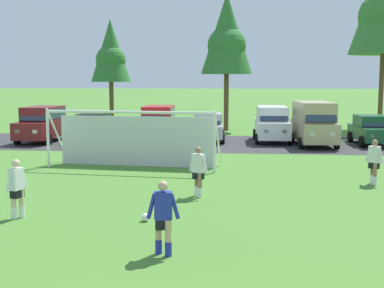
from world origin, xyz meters
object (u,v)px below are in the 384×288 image
(parked_car_slot_far_left, at_px, (43,124))
(soccer_goal, at_px, (134,137))
(player_winger_left, at_px, (198,172))
(parked_car_slot_center, at_px, (208,127))
(soccer_ball, at_px, (145,217))
(player_winger_right, at_px, (374,162))
(parked_car_slot_center_left, at_px, (159,123))
(parked_car_slot_far_right, at_px, (372,130))
(player_trailing_back, at_px, (163,218))
(parked_car_slot_right, at_px, (314,122))
(player_midfield_center, at_px, (17,189))
(parked_car_slot_left, at_px, (94,127))
(parked_car_slot_center_right, at_px, (272,124))

(parked_car_slot_far_left, bearing_deg, soccer_goal, -48.12)
(player_winger_left, distance_m, parked_car_slot_center, 15.13)
(soccer_ball, bearing_deg, player_winger_right, 37.75)
(parked_car_slot_center_left, bearing_deg, parked_car_slot_far_right, -2.94)
(soccer_ball, height_order, parked_car_slot_center, parked_car_slot_center)
(soccer_ball, xyz_separation_m, player_trailing_back, (0.90, -2.57, 0.71))
(parked_car_slot_right, bearing_deg, player_winger_right, -86.48)
(player_winger_left, relative_size, player_winger_right, 1.00)
(player_midfield_center, relative_size, parked_car_slot_far_right, 0.38)
(soccer_goal, relative_size, player_winger_right, 4.61)
(parked_car_slot_center, xyz_separation_m, parked_car_slot_far_right, (9.67, -0.72, 0.00))
(parked_car_slot_right, bearing_deg, parked_car_slot_far_left, 179.59)
(player_winger_left, distance_m, parked_car_slot_far_right, 16.95)
(parked_car_slot_far_left, bearing_deg, parked_car_slot_far_right, 1.67)
(soccer_ball, relative_size, parked_car_slot_right, 0.04)
(parked_car_slot_far_left, distance_m, parked_car_slot_left, 3.08)
(player_trailing_back, height_order, parked_car_slot_center_right, parked_car_slot_center_right)
(soccer_ball, height_order, player_winger_left, player_winger_left)
(player_winger_right, relative_size, parked_car_slot_far_right, 0.38)
(player_winger_right, relative_size, parked_car_slot_center_left, 0.35)
(parked_car_slot_far_right, bearing_deg, parked_car_slot_far_left, -178.33)
(player_winger_right, bearing_deg, soccer_goal, 163.08)
(player_winger_left, height_order, parked_car_slot_left, parked_car_slot_left)
(parked_car_slot_far_left, bearing_deg, parked_car_slot_right, -0.41)
(parked_car_slot_far_left, bearing_deg, soccer_ball, -60.43)
(player_trailing_back, xyz_separation_m, parked_car_slot_center_left, (-3.52, 20.72, 0.29))
(player_winger_left, distance_m, parked_car_slot_center_right, 15.62)
(parked_car_slot_left, xyz_separation_m, parked_car_slot_center_left, (3.94, 0.71, 0.24))
(soccer_ball, relative_size, soccer_goal, 0.03)
(parked_car_slot_right, bearing_deg, parked_car_slot_center_right, 145.47)
(parked_car_slot_center_left, bearing_deg, soccer_ball, -81.76)
(player_winger_right, distance_m, parked_car_slot_right, 11.14)
(player_midfield_center, xyz_separation_m, parked_car_slot_center_right, (7.91, 18.41, 0.29))
(soccer_goal, relative_size, parked_car_slot_center, 1.76)
(parked_car_slot_far_left, distance_m, parked_car_slot_right, 16.26)
(parked_car_slot_center_right, height_order, parked_car_slot_far_right, parked_car_slot_center_right)
(player_midfield_center, relative_size, parked_car_slot_left, 0.39)
(parked_car_slot_center, bearing_deg, player_winger_right, -61.10)
(parked_car_slot_center_left, bearing_deg, parked_car_slot_center, 1.21)
(soccer_ball, relative_size, player_winger_right, 0.13)
(soccer_ball, distance_m, player_trailing_back, 2.82)
(parked_car_slot_center, bearing_deg, parked_car_slot_far_right, -4.26)
(player_midfield_center, height_order, parked_car_slot_right, parked_car_slot_right)
(parked_car_slot_center_left, relative_size, parked_car_slot_right, 0.95)
(parked_car_slot_center_left, relative_size, parked_car_slot_center_right, 1.00)
(soccer_goal, bearing_deg, player_midfield_center, -99.41)
(parked_car_slot_right, bearing_deg, parked_car_slot_center, 167.22)
(soccer_ball, xyz_separation_m, parked_car_slot_left, (-6.57, 17.43, 0.77))
(parked_car_slot_center_left, distance_m, parked_car_slot_far_right, 12.76)
(soccer_goal, height_order, parked_car_slot_right, soccer_goal)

